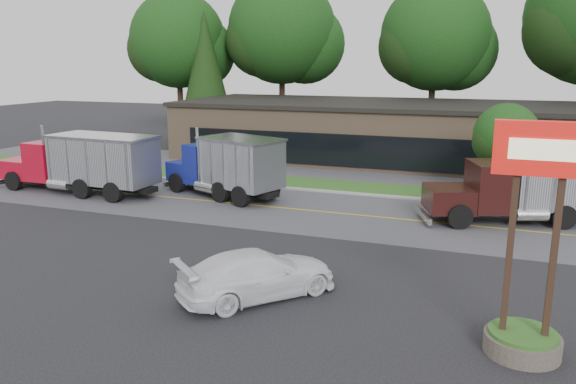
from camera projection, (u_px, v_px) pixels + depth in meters
name	position (u px, v px, depth m)	size (l,w,h in m)	color
ground	(206.00, 269.00, 20.25)	(140.00, 140.00, 0.00)	#2E2E32
road	(291.00, 209.00, 28.47)	(60.00, 8.00, 0.02)	#5B5B60
center_line	(291.00, 209.00, 28.47)	(60.00, 0.12, 0.01)	gold
curb	(316.00, 191.00, 32.31)	(60.00, 0.30, 0.12)	#9E9E99
grass_verge	(325.00, 185.00, 33.95)	(60.00, 3.40, 0.03)	#32581E
far_parking	(345.00, 171.00, 38.52)	(60.00, 7.00, 0.02)	#5B5B60
strip_mall	(391.00, 133.00, 42.87)	(32.00, 12.00, 4.00)	#8D7156
bilo_sign	(529.00, 279.00, 13.96)	(2.20, 1.90, 5.95)	#6B6054
tree_far_a	(180.00, 45.00, 54.28)	(9.75, 9.18, 13.91)	#382619
tree_far_b	(284.00, 35.00, 52.54)	(10.66, 10.04, 15.21)	#382619
tree_far_c	(437.00, 42.00, 47.98)	(9.85, 9.27, 14.05)	#382619
evergreen_left	(206.00, 70.00, 51.57)	(5.23, 5.23, 11.89)	#382619
tree_verge	(507.00, 139.00, 29.85)	(3.64, 3.42, 5.19)	#382619
dump_truck_red	(84.00, 162.00, 31.49)	(10.38, 3.18, 3.36)	black
dump_truck_blue	(228.00, 165.00, 30.59)	(7.62, 4.81, 3.36)	black
dump_truck_maroon	(540.00, 184.00, 25.74)	(9.42, 5.40, 3.36)	black
rally_car	(258.00, 274.00, 17.76)	(2.10, 5.16, 1.50)	white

